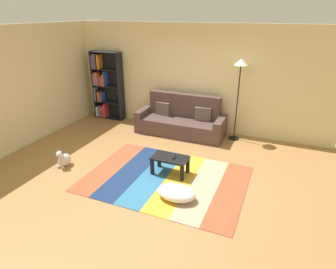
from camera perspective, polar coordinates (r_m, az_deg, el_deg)
ground_plane at (r=5.81m, az=-2.37°, el=-7.24°), size 14.00×14.00×0.00m
back_wall at (r=7.56m, az=5.80°, el=10.98°), size 6.80×0.10×2.70m
left_wall at (r=7.82m, az=-23.57°, el=9.60°), size 0.10×5.50×2.70m
rug at (r=5.56m, az=-0.47°, el=-8.73°), size 2.97×2.15×0.01m
couch at (r=7.43m, az=2.60°, el=2.71°), size 2.26×0.80×1.00m
bookshelf at (r=8.61m, az=-12.48°, el=9.33°), size 0.90×0.28×1.93m
coffee_table at (r=5.58m, az=0.43°, el=-5.16°), size 0.70×0.41×0.35m
pouf at (r=4.96m, az=1.65°, el=-11.46°), size 0.67×0.45×0.23m
dog at (r=6.28m, az=-19.98°, el=-4.62°), size 0.22×0.35×0.40m
standing_lamp at (r=6.91m, az=14.11°, el=11.69°), size 0.32×0.32×1.96m
tv_remote at (r=5.53m, az=1.25°, el=-4.49°), size 0.07×0.15×0.02m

